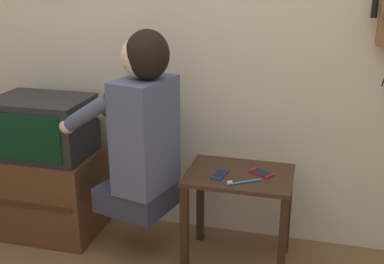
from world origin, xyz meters
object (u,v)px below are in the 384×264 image
(person, at_px, (141,126))
(toothbrush, at_px, (242,182))
(television, at_px, (43,127))
(cell_phone_spare, at_px, (261,173))
(cell_phone_held, at_px, (220,174))

(person, relative_size, toothbrush, 6.20)
(television, distance_m, cell_phone_spare, 1.28)
(television, xyz_separation_m, cell_phone_held, (1.07, -0.10, -0.14))
(television, xyz_separation_m, cell_phone_spare, (1.27, -0.03, -0.14))
(cell_phone_spare, height_order, toothbrush, toothbrush)
(toothbrush, bearing_deg, cell_phone_spare, -64.30)
(television, bearing_deg, toothbrush, -7.84)
(person, bearing_deg, toothbrush, -81.04)
(television, distance_m, toothbrush, 1.21)
(cell_phone_held, relative_size, cell_phone_spare, 0.96)
(television, relative_size, toothbrush, 3.41)
(person, bearing_deg, cell_phone_held, -73.36)
(person, height_order, cell_phone_spare, person)
(cell_phone_spare, xyz_separation_m, toothbrush, (-0.08, -0.14, 0.00))
(television, bearing_deg, cell_phone_spare, -1.18)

